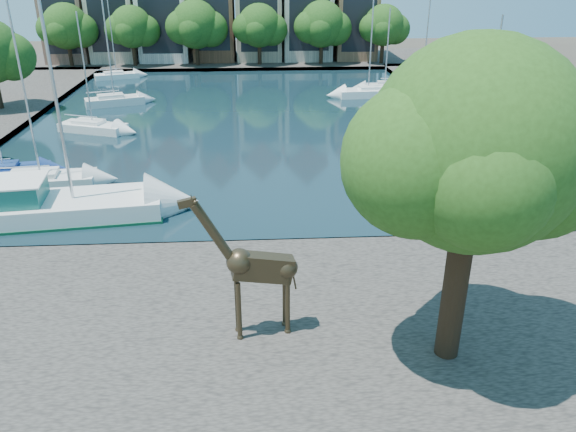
% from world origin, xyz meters
% --- Properties ---
extents(ground, '(160.00, 160.00, 0.00)m').
position_xyz_m(ground, '(0.00, 0.00, 0.00)').
color(ground, '#38332B').
rests_on(ground, ground).
extents(water_basin, '(38.00, 50.00, 0.08)m').
position_xyz_m(water_basin, '(0.00, 24.00, 0.04)').
color(water_basin, black).
rests_on(water_basin, ground).
extents(near_quay, '(50.00, 14.00, 0.50)m').
position_xyz_m(near_quay, '(0.00, -7.00, 0.25)').
color(near_quay, '#4F4B44').
rests_on(near_quay, ground).
extents(far_quay, '(60.00, 16.00, 0.50)m').
position_xyz_m(far_quay, '(0.00, 56.00, 0.25)').
color(far_quay, '#4F4B44').
rests_on(far_quay, ground).
extents(right_quay, '(14.00, 52.00, 0.50)m').
position_xyz_m(right_quay, '(25.00, 24.00, 0.25)').
color(right_quay, '#4F4B44').
rests_on(right_quay, ground).
extents(plane_tree, '(8.32, 6.40, 10.62)m').
position_xyz_m(plane_tree, '(7.62, -9.01, 7.67)').
color(plane_tree, '#332114').
rests_on(plane_tree, near_quay).
extents(townhouse_west_end, '(5.44, 9.18, 14.93)m').
position_xyz_m(townhouse_west_end, '(-23.00, 55.99, 7.36)').
color(townhouse_west_end, '#92634F').
rests_on(townhouse_west_end, far_quay).
extents(townhouse_west_inner, '(6.43, 9.18, 15.15)m').
position_xyz_m(townhouse_west_inner, '(-10.50, 55.99, 7.35)').
color(townhouse_west_inner, silver).
rests_on(townhouse_west_inner, far_quay).
extents(townhouse_east_inner, '(5.94, 9.18, 15.79)m').
position_xyz_m(townhouse_east_inner, '(2.00, 55.99, 7.73)').
color(townhouse_east_inner, tan).
rests_on(townhouse_east_inner, far_quay).
extents(townhouse_east_end, '(5.44, 9.18, 14.43)m').
position_xyz_m(townhouse_east_end, '(15.00, 55.99, 7.11)').
color(townhouse_east_end, brown).
rests_on(townhouse_east_end, far_quay).
extents(far_tree_far_west, '(7.28, 5.60, 7.68)m').
position_xyz_m(far_tree_far_west, '(-21.90, 50.49, 5.18)').
color(far_tree_far_west, '#332114').
rests_on(far_tree_far_west, far_quay).
extents(far_tree_west, '(6.76, 5.20, 7.36)m').
position_xyz_m(far_tree_west, '(-13.91, 50.49, 5.08)').
color(far_tree_west, '#332114').
rests_on(far_tree_west, far_quay).
extents(far_tree_mid_west, '(7.80, 6.00, 8.00)m').
position_xyz_m(far_tree_mid_west, '(-5.89, 50.49, 5.29)').
color(far_tree_mid_west, '#332114').
rests_on(far_tree_mid_west, far_quay).
extents(far_tree_mid_east, '(7.02, 5.40, 7.52)m').
position_xyz_m(far_tree_mid_east, '(2.10, 50.49, 5.13)').
color(far_tree_mid_east, '#332114').
rests_on(far_tree_mid_east, far_quay).
extents(far_tree_east, '(7.54, 5.80, 7.84)m').
position_xyz_m(far_tree_east, '(10.11, 50.49, 5.24)').
color(far_tree_east, '#332114').
rests_on(far_tree_east, far_quay).
extents(far_tree_far_east, '(6.76, 5.20, 7.36)m').
position_xyz_m(far_tree_far_east, '(18.09, 50.49, 5.08)').
color(far_tree_far_east, '#332114').
rests_on(far_tree_far_east, far_quay).
extents(giraffe_statue, '(3.83, 0.98, 5.47)m').
position_xyz_m(giraffe_statue, '(1.00, -7.44, 3.19)').
color(giraffe_statue, '#382C1C').
rests_on(giraffe_statue, near_quay).
extents(motorsailer, '(12.37, 4.95, 11.49)m').
position_xyz_m(motorsailer, '(-10.53, 3.97, 0.96)').
color(motorsailer, silver).
rests_on(motorsailer, water_basin).
extents(sailboat_left_a, '(6.52, 2.87, 11.43)m').
position_xyz_m(sailboat_left_a, '(-12.00, 8.78, 0.65)').
color(sailboat_left_a, silver).
rests_on(sailboat_left_a, water_basin).
extents(sailboat_left_b, '(5.68, 2.75, 10.29)m').
position_xyz_m(sailboat_left_b, '(-15.00, 10.73, 0.59)').
color(sailboat_left_b, navy).
rests_on(sailboat_left_b, water_basin).
extents(sailboat_left_c, '(5.80, 3.69, 9.27)m').
position_xyz_m(sailboat_left_c, '(-12.00, 21.14, 0.59)').
color(sailboat_left_c, white).
rests_on(sailboat_left_c, water_basin).
extents(sailboat_left_d, '(5.74, 3.62, 10.99)m').
position_xyz_m(sailboat_left_d, '(-12.26, 30.38, 0.69)').
color(sailboat_left_d, silver).
rests_on(sailboat_left_d, water_basin).
extents(sailboat_left_e, '(5.31, 3.33, 9.24)m').
position_xyz_m(sailboat_left_e, '(-15.00, 44.00, 0.56)').
color(sailboat_left_e, white).
rests_on(sailboat_left_e, water_basin).
extents(sailboat_right_a, '(5.12, 2.19, 9.99)m').
position_xyz_m(sailboat_right_a, '(15.00, 7.77, 0.61)').
color(sailboat_right_a, silver).
rests_on(sailboat_right_a, water_basin).
extents(sailboat_right_b, '(7.18, 4.31, 9.93)m').
position_xyz_m(sailboat_right_b, '(15.00, 21.55, 0.55)').
color(sailboat_right_b, navy).
rests_on(sailboat_right_b, water_basin).
extents(sailboat_right_c, '(6.22, 2.63, 11.68)m').
position_xyz_m(sailboat_right_c, '(12.81, 32.55, 0.68)').
color(sailboat_right_c, white).
rests_on(sailboat_right_c, water_basin).
extents(sailboat_right_d, '(5.24, 2.55, 8.39)m').
position_xyz_m(sailboat_right_d, '(15.00, 34.78, 0.67)').
color(sailboat_right_d, silver).
rests_on(sailboat_right_d, water_basin).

